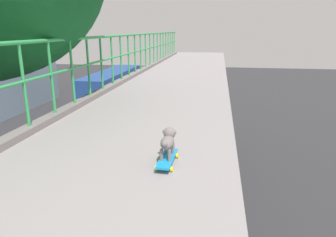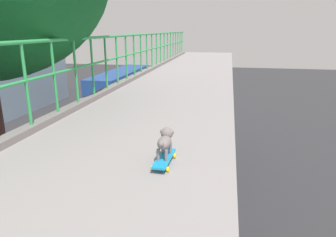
{
  "view_description": "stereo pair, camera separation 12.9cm",
  "coord_description": "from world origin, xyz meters",
  "views": [
    {
      "loc": [
        2.35,
        0.18,
        7.03
      ],
      "look_at": [
        1.7,
        4.19,
        5.84
      ],
      "focal_mm": 32.75,
      "sensor_mm": 36.0,
      "label": 1
    },
    {
      "loc": [
        2.48,
        0.2,
        7.03
      ],
      "look_at": [
        1.7,
        4.19,
        5.84
      ],
      "focal_mm": 32.75,
      "sensor_mm": 36.0,
      "label": 2
    }
  ],
  "objects": [
    {
      "name": "small_dog",
      "position": [
        1.85,
        3.25,
        5.88
      ],
      "size": [
        0.16,
        0.39,
        0.3
      ],
      "color": "slate",
      "rests_on": "toy_skateboard"
    },
    {
      "name": "car_grey_seventh",
      "position": [
        -4.45,
        16.46,
        0.71
      ],
      "size": [
        1.75,
        3.88,
        1.49
      ],
      "color": "slate",
      "rests_on": "ground"
    },
    {
      "name": "car_yellow_cab_sixth",
      "position": [
        -7.69,
        13.16,
        0.65
      ],
      "size": [
        1.79,
        4.35,
        1.53
      ],
      "color": "yellow",
      "rests_on": "ground"
    },
    {
      "name": "toy_skateboard",
      "position": [
        1.85,
        3.2,
        5.68
      ],
      "size": [
        0.2,
        0.55,
        0.08
      ],
      "color": "#1891D7",
      "rests_on": "overpass_deck"
    },
    {
      "name": "city_bus",
      "position": [
        -7.88,
        28.68,
        1.75
      ],
      "size": [
        2.76,
        11.65,
        3.05
      ],
      "color": "navy",
      "rests_on": "ground"
    },
    {
      "name": "car_black_fifth",
      "position": [
        -4.27,
        9.44,
        0.65
      ],
      "size": [
        1.98,
        4.38,
        1.39
      ],
      "color": "black",
      "rests_on": "ground"
    }
  ]
}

